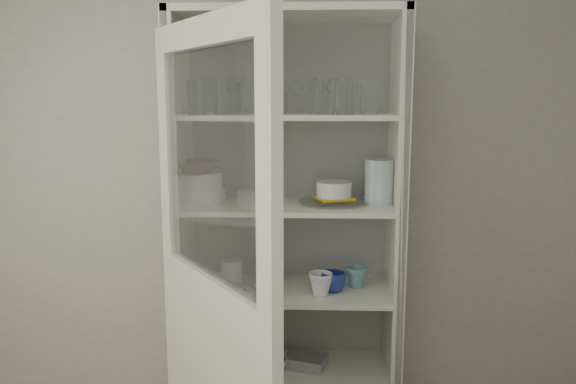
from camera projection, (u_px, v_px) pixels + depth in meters
The scene contains 35 objects.
wall_back at pixel (249, 186), 2.77m from camera, with size 3.60×0.02×2.60m, color #A39F90.
pantry_cabinet at pixel (289, 267), 2.66m from camera, with size 1.00×0.45×2.10m.
cupboard_door at pixel (214, 338), 2.03m from camera, with size 0.54×0.76×2.00m.
tumbler_0 at pixel (196, 99), 2.35m from camera, with size 0.07×0.07×0.13m, color silver.
tumbler_1 at pixel (197, 97), 2.35m from camera, with size 0.07×0.07×0.14m, color silver.
tumbler_2 at pixel (223, 97), 2.35m from camera, with size 0.07×0.07×0.15m, color silver.
tumbler_3 at pixel (254, 97), 2.37m from camera, with size 0.07×0.07×0.14m, color silver.
tumbler_4 at pixel (326, 96), 2.32m from camera, with size 0.08×0.08×0.15m, color silver.
tumbler_5 at pixel (371, 98), 2.34m from camera, with size 0.07×0.07×0.14m, color silver.
tumbler_6 at pixel (345, 97), 2.31m from camera, with size 0.07×0.07×0.14m, color silver.
tumbler_7 at pixel (234, 98), 2.49m from camera, with size 0.07×0.07×0.14m, color silver.
tumbler_8 at pixel (245, 98), 2.45m from camera, with size 0.07×0.07×0.14m, color silver.
tumbler_9 at pixel (222, 97), 2.45m from camera, with size 0.07×0.07×0.15m, color silver.
tumbler_10 at pixel (279, 97), 2.47m from camera, with size 0.07×0.07×0.14m, color silver.
tumbler_11 at pixel (354, 96), 2.45m from camera, with size 0.08×0.08×0.16m, color silver.
goblet_0 at pixel (201, 94), 2.59m from camera, with size 0.08×0.08×0.17m, color silver, non-canonical shape.
goblet_1 at pixel (296, 95), 2.55m from camera, with size 0.07×0.07×0.16m, color silver, non-canonical shape.
goblet_2 at pixel (317, 93), 2.56m from camera, with size 0.08×0.08×0.18m, color silver, non-canonical shape.
goblet_3 at pixel (334, 94), 2.54m from camera, with size 0.08×0.08×0.17m, color silver, non-canonical shape.
plate_stack_front at pixel (197, 196), 2.52m from camera, with size 0.23×0.23×0.07m, color white.
plate_stack_back at pixel (203, 192), 2.66m from camera, with size 0.22×0.22×0.06m, color white.
cream_bowl at pixel (196, 180), 2.51m from camera, with size 0.23×0.23×0.07m, color silver.
terracotta_bowl at pixel (196, 166), 2.50m from camera, with size 0.22×0.22×0.05m, color #452D18.
glass_platter at pixel (334, 201), 2.54m from camera, with size 0.31×0.31×0.02m, color silver.
yellow_trivet at pixel (334, 198), 2.54m from camera, with size 0.15×0.15×0.01m, color gold.
white_ramekin at pixel (334, 189), 2.53m from camera, with size 0.16×0.16×0.07m, color white.
grey_bowl_stack at pixel (379, 182), 2.51m from camera, with size 0.13×0.13×0.20m, color #ADC3C3.
mug_blue at pixel (333, 282), 2.55m from camera, with size 0.11×0.11×0.09m, color navy.
mug_teal at pixel (356, 277), 2.61m from camera, with size 0.10×0.10×0.09m, color #2B6F7A.
mug_white at pixel (320, 284), 2.50m from camera, with size 0.11×0.11×0.10m, color white.
teal_jar at pixel (266, 272), 2.67m from camera, with size 0.09×0.09×0.11m.
measuring_cups at pixel (230, 288), 2.54m from camera, with size 0.10×0.10×0.04m, color #A7A7BB.
white_canister at pixel (231, 273), 2.63m from camera, with size 0.10×0.10×0.12m, color white.
cream_dish at pixel (265, 364), 2.64m from camera, with size 0.21×0.21×0.07m, color silver.
tin_box at pixel (305, 361), 2.68m from camera, with size 0.19×0.13×0.06m, color #A5A4B1.
Camera 1 is at (0.30, -1.22, 1.73)m, focal length 35.00 mm.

